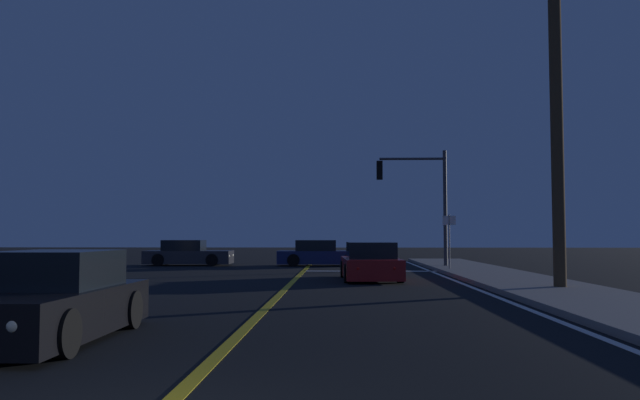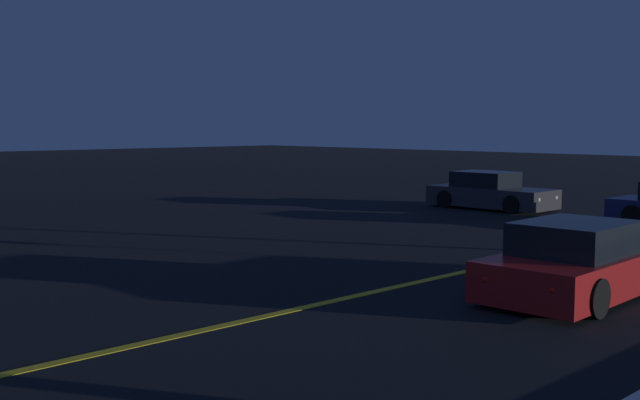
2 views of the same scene
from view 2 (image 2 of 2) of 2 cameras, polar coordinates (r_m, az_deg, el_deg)
The scene contains 3 objects.
lane_line_center at distance 11.82m, azimuth -5.97°, elevation -9.08°, with size 0.20×42.64×0.01m, color gold.
car_distant_tail_charcoal at distance 28.06m, azimuth 12.65°, elevation 0.54°, with size 4.57×1.97×1.34m.
car_following_oncoming_red at distance 14.15m, azimuth 18.94°, elevation -4.52°, with size 2.13×4.54×1.34m.
Camera 2 is at (9.08, 5.58, 3.00)m, focal length 42.57 mm.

